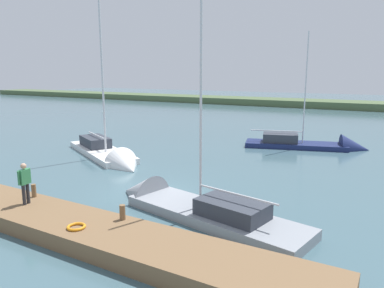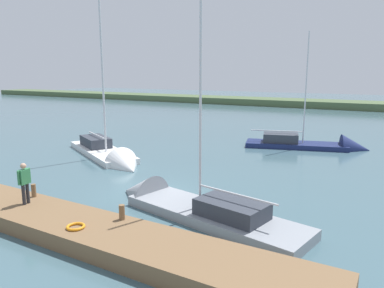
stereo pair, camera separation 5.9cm
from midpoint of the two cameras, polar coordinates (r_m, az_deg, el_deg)
ground_plane at (r=18.61m, az=-6.55°, el=-7.66°), size 200.00×200.00×0.00m
far_shoreline at (r=68.73m, az=21.17°, el=5.36°), size 180.00×8.00×2.40m
dock_pier at (r=14.87m, az=-19.11°, el=-11.88°), size 20.12×2.55×0.61m
mooring_post_near at (r=17.44m, az=-23.57°, el=-6.72°), size 0.20×0.20×0.57m
mooring_post_far at (r=13.88m, az=-10.86°, el=-10.50°), size 0.22×0.22×0.56m
life_ring_buoy at (r=13.65m, az=-17.72°, el=-12.29°), size 0.66×0.66×0.10m
sailboat_far_left at (r=26.21m, az=-12.76°, el=-1.95°), size 10.19×6.83×12.31m
sailboat_outer_mooring at (r=16.19m, az=-1.46°, el=-9.89°), size 9.95×4.05×10.06m
sailboat_mid_channel at (r=30.87m, az=19.22°, el=-0.41°), size 9.85×4.98×10.28m
person_on_dock at (r=16.45m, az=-24.79°, el=-5.22°), size 0.28×0.65×1.74m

